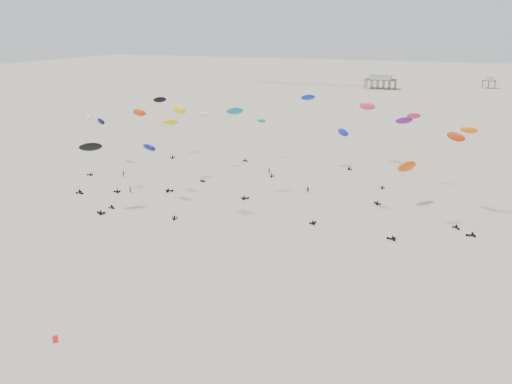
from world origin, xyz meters
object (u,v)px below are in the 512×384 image
at_px(rig_0, 301,111).
at_px(rig_9, 135,128).
at_px(spectator_0, 130,192).
at_px(pavilion_small, 489,83).
at_px(rig_4, 178,121).
at_px(pavilion_main, 381,82).

bearing_deg(rig_0, rig_9, 37.46).
height_order(rig_0, spectator_0, rig_0).
bearing_deg(spectator_0, pavilion_small, -78.15).
xyz_separation_m(rig_0, rig_4, (-14.00, -47.54, 4.25)).
bearing_deg(rig_4, rig_9, -47.51).
bearing_deg(rig_4, pavilion_small, -122.82).
distance_m(rig_4, spectator_0, 31.38).
height_order(pavilion_main, rig_9, rig_9).
bearing_deg(rig_4, rig_0, -124.47).
distance_m(pavilion_small, rig_0, 254.85).
relative_size(rig_0, rig_9, 1.14).
distance_m(rig_0, rig_4, 49.74).
bearing_deg(pavilion_main, rig_0, -88.26).
bearing_deg(pavilion_small, rig_4, -104.76).
bearing_deg(spectator_0, rig_0, -101.22).
relative_size(rig_0, spectator_0, 12.99).
distance_m(rig_0, spectator_0, 54.65).
height_order(pavilion_main, rig_0, rig_0).
height_order(rig_4, rig_9, rig_4).
relative_size(pavilion_main, rig_0, 0.84).
relative_size(rig_4, spectator_0, 13.22).
height_order(pavilion_small, rig_0, rig_0).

